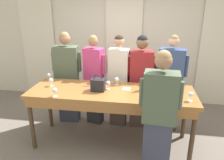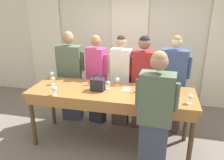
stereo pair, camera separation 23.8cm
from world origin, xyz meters
The scene contains 22 objects.
ground_plane centered at (0.00, 0.00, 0.00)m, with size 18.00×18.00×0.00m, color #70665B.
wall_back centered at (0.00, 1.93, 1.40)m, with size 12.00×0.06×2.80m.
curtain_panel_left centered at (-2.12, 1.87, 1.34)m, with size 0.83×0.03×2.69m.
curtain_panel_center centered at (0.00, 1.87, 1.34)m, with size 0.83×0.03×2.69m.
tasting_bar centered at (0.00, -0.02, 0.89)m, with size 2.65×0.84×0.98m.
wine_bottle centered at (0.52, 0.11, 1.10)m, with size 0.08×0.08×0.33m.
handbag centered at (-0.21, -0.03, 1.08)m, with size 0.21×0.15×0.27m.
wine_glass_front_left centered at (-1.18, 0.31, 1.07)m, with size 0.08×0.08×0.14m.
wine_glass_front_mid centered at (1.18, -0.21, 1.07)m, with size 0.08×0.08×0.14m.
wine_glass_front_right centered at (0.74, -0.35, 1.07)m, with size 0.08×0.08×0.14m.
wine_glass_center_left centered at (-0.80, -0.36, 1.07)m, with size 0.08×0.08×0.14m.
wine_glass_center_mid centered at (-1.03, 0.05, 1.07)m, with size 0.08×0.08×0.14m.
wine_glass_center_right centered at (0.06, 0.25, 1.07)m, with size 0.08×0.08×0.14m.
wine_glass_back_left centered at (-0.06, 0.05, 1.07)m, with size 0.08×0.08×0.14m.
napkin centered at (0.24, 0.11, 0.98)m, with size 0.13×0.13×0.00m.
pen centered at (-0.44, 0.12, 0.98)m, with size 0.13×0.03×0.01m.
guest_olive_jacket centered at (-0.96, 0.65, 0.91)m, with size 0.57×0.30×1.81m.
guest_pink_top centered at (-0.43, 0.65, 0.91)m, with size 0.47×0.29×1.76m.
guest_cream_sweater centered at (0.04, 0.65, 0.92)m, with size 0.48×0.25×1.77m.
guest_striped_shirt centered at (0.45, 0.65, 0.92)m, with size 0.53×0.29×1.78m.
guest_navy_coat centered at (0.98, 0.65, 0.91)m, with size 0.56×0.33×1.80m.
host_pouring centered at (0.73, -0.61, 0.91)m, with size 0.55×0.29×1.79m.
Camera 2 is at (0.74, -3.15, 2.32)m, focal length 35.00 mm.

